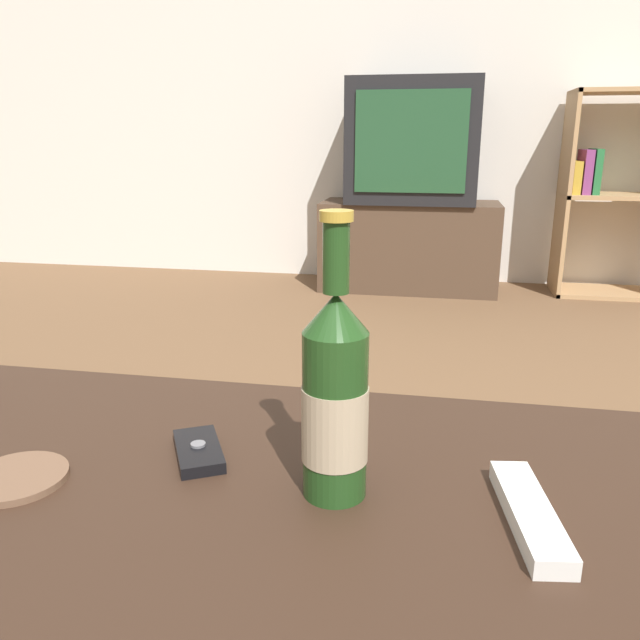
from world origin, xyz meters
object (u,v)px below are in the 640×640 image
beer_bottle (335,399)px  bookshelf (610,192)px  cell_phone (198,451)px  television (413,142)px  tv_stand (409,246)px  remote_control (529,514)px

beer_bottle → bookshelf: bearing=71.6°
bookshelf → cell_phone: (-1.09, -2.73, -0.10)m
television → cell_phone: television is taller
television → cell_phone: size_ratio=5.68×
tv_stand → beer_bottle: bearing=-88.8°
tv_stand → remote_control: 2.76m
tv_stand → remote_control: tv_stand is taller
television → bookshelf: bearing=3.5°
beer_bottle → remote_control: (0.20, -0.02, -0.10)m
tv_stand → television: bearing=-90.0°
television → bookshelf: size_ratio=0.64×
bookshelf → cell_phone: 2.94m
television → cell_phone: bearing=-92.5°
tv_stand → bookshelf: 1.02m
beer_bottle → television: bearing=91.2°
bookshelf → beer_bottle: bearing=-108.4°
television → remote_control: (0.25, -2.73, -0.33)m
tv_stand → remote_control: (0.25, -2.74, 0.20)m
bookshelf → remote_control: 2.89m
tv_stand → cell_phone: bearing=-92.5°
television → beer_bottle: television is taller
bookshelf → cell_phone: bearing=-111.8°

